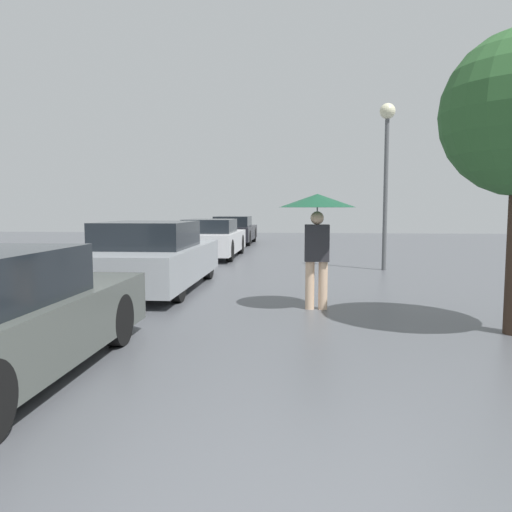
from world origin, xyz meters
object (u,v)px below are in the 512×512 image
(parked_car_farthest, at_px, (233,231))
(street_lamp, at_px, (387,147))
(parked_car_third, at_px, (211,239))
(parked_car_second, at_px, (151,257))
(pedestrian, at_px, (317,213))

(parked_car_farthest, xyz_separation_m, street_lamp, (5.06, -9.20, 2.49))
(street_lamp, bearing_deg, parked_car_farthest, 118.81)
(parked_car_third, bearing_deg, street_lamp, -30.91)
(parked_car_third, bearing_deg, parked_car_second, -90.55)
(parked_car_third, bearing_deg, parked_car_farthest, 90.99)
(pedestrian, bearing_deg, parked_car_second, 150.88)
(parked_car_farthest, bearing_deg, parked_car_third, -89.01)
(parked_car_third, relative_size, parked_car_farthest, 1.02)
(pedestrian, xyz_separation_m, parked_car_second, (-3.13, 1.75, -0.87))
(parked_car_second, bearing_deg, street_lamp, 34.10)
(pedestrian, height_order, street_lamp, street_lamp)
(parked_car_farthest, bearing_deg, street_lamp, -61.19)
(parked_car_second, bearing_deg, parked_car_farthest, 90.22)
(parked_car_second, bearing_deg, pedestrian, -29.12)
(pedestrian, bearing_deg, parked_car_third, 110.76)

